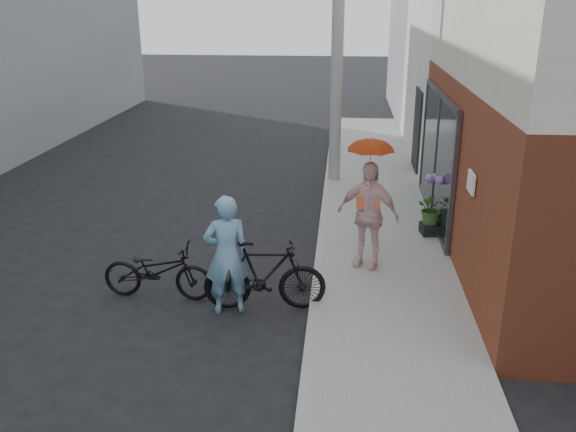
# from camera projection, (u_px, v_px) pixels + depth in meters

# --- Properties ---
(ground) EXTENTS (80.00, 80.00, 0.00)m
(ground) POSITION_uv_depth(u_px,v_px,m) (255.00, 292.00, 9.50)
(ground) COLOR black
(ground) RESTS_ON ground
(sidewalk) EXTENTS (2.20, 24.00, 0.12)m
(sidewalk) POSITION_uv_depth(u_px,v_px,m) (384.00, 245.00, 11.17)
(sidewalk) COLOR gray
(sidewalk) RESTS_ON ground
(curb) EXTENTS (0.12, 24.00, 0.12)m
(curb) POSITION_uv_depth(u_px,v_px,m) (321.00, 242.00, 11.27)
(curb) COLOR #9E9E99
(curb) RESTS_ON ground
(plaster_building) EXTENTS (8.00, 6.00, 7.00)m
(plaster_building) POSITION_uv_depth(u_px,v_px,m) (570.00, 30.00, 16.11)
(plaster_building) COLOR white
(plaster_building) RESTS_ON ground
(east_building_far) EXTENTS (8.00, 8.00, 7.00)m
(east_building_far) POSITION_uv_depth(u_px,v_px,m) (506.00, 20.00, 22.67)
(east_building_far) COLOR gray
(east_building_far) RESTS_ON ground
(utility_pole) EXTENTS (0.28, 0.28, 7.00)m
(utility_pole) POSITION_uv_depth(u_px,v_px,m) (338.00, 36.00, 13.83)
(utility_pole) COLOR #9E9E99
(utility_pole) RESTS_ON ground
(officer) EXTENTS (0.74, 0.59, 1.78)m
(officer) POSITION_uv_depth(u_px,v_px,m) (227.00, 255.00, 8.66)
(officer) COLOR #6C9EC0
(officer) RESTS_ON ground
(bike_left) EXTENTS (1.72, 0.66, 0.89)m
(bike_left) POSITION_uv_depth(u_px,v_px,m) (158.00, 271.00, 9.20)
(bike_left) COLOR black
(bike_left) RESTS_ON ground
(bike_right) EXTENTS (1.82, 0.67, 1.07)m
(bike_right) POSITION_uv_depth(u_px,v_px,m) (265.00, 276.00, 8.83)
(bike_right) COLOR black
(bike_right) RESTS_ON ground
(kimono_woman) EXTENTS (1.13, 0.80, 1.78)m
(kimono_woman) POSITION_uv_depth(u_px,v_px,m) (368.00, 214.00, 9.90)
(kimono_woman) COLOR #F3CCCB
(kimono_woman) RESTS_ON sidewalk
(parasol) EXTENTS (0.73, 0.73, 0.64)m
(parasol) POSITION_uv_depth(u_px,v_px,m) (371.00, 141.00, 9.48)
(parasol) COLOR #CD4818
(parasol) RESTS_ON kimono_woman
(planter) EXTENTS (0.42, 0.42, 0.20)m
(planter) POSITION_uv_depth(u_px,v_px,m) (431.00, 229.00, 11.48)
(planter) COLOR black
(planter) RESTS_ON sidewalk
(potted_plant) EXTENTS (0.57, 0.49, 0.63)m
(potted_plant) POSITION_uv_depth(u_px,v_px,m) (433.00, 208.00, 11.34)
(potted_plant) COLOR #335D25
(potted_plant) RESTS_ON planter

